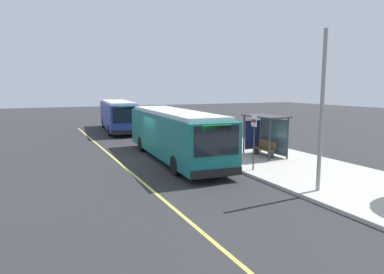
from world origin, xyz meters
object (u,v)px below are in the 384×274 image
Objects in this scene: waiting_bench at (265,148)px; transit_bus_main at (174,133)px; transit_bus_second at (118,115)px; route_sign_post at (254,135)px.

transit_bus_main is at bearing -110.98° from waiting_bench.
transit_bus_second is 3.96× the size of route_sign_post.
route_sign_post is at bearing 27.45° from transit_bus_main.
transit_bus_second is at bearing 179.45° from transit_bus_main.
transit_bus_main and transit_bus_second have the same top height.
transit_bus_main is 1.06× the size of transit_bus_second.
transit_bus_second and route_sign_post have the same top height.
transit_bus_second is at bearing -163.86° from waiting_bench.
waiting_bench is (17.16, 4.97, -0.98)m from transit_bus_second.
route_sign_post is at bearing -45.05° from waiting_bench.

